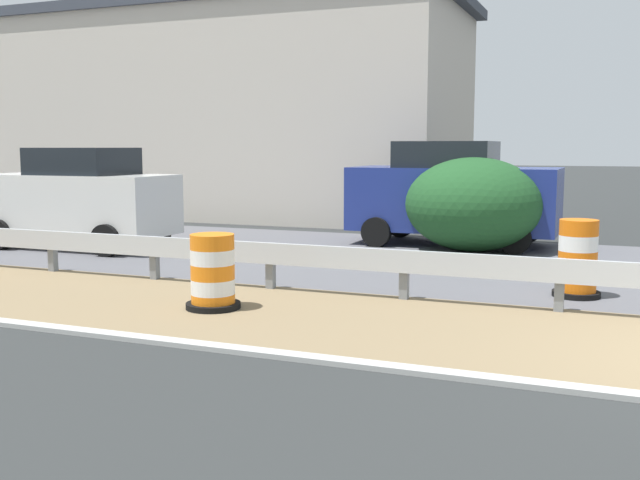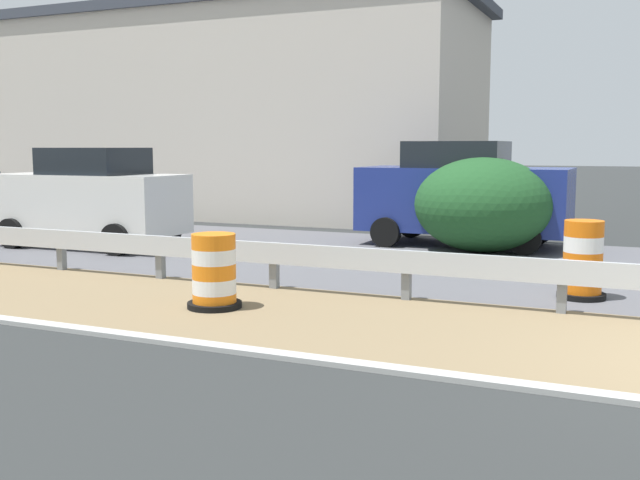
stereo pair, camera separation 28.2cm
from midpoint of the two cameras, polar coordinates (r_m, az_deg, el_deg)
name	(u,v)px [view 1 (the left image)]	position (r m, az deg, el deg)	size (l,w,h in m)	color
guardrail_median	(560,273)	(9.97, 17.26, -2.46)	(0.18, 43.86, 0.71)	silver
traffic_barrel_nearest	(577,262)	(11.10, 18.58, -1.62)	(0.67, 0.67, 1.11)	orange
traffic_barrel_close	(213,275)	(9.89, -9.09, -2.71)	(0.73, 0.73, 1.00)	orange
car_trailing_far_lane	(79,198)	(16.48, -18.59, 3.07)	(1.98, 4.13, 2.12)	silver
car_distant_a	(453,194)	(16.33, 9.73, 3.56)	(2.11, 4.43, 2.25)	navy
roadside_shop_near	(210,113)	(24.45, -8.86, 9.65)	(6.45, 16.53, 6.40)	beige
utility_pole_near	(356,54)	(19.61, 2.38, 14.19)	(0.24, 1.80, 8.72)	brown
bush_roadside	(474,204)	(15.45, 11.28, 2.72)	(2.80, 2.80, 1.93)	#1E4C23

